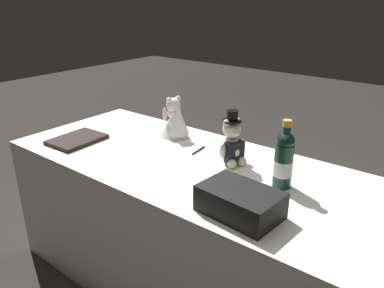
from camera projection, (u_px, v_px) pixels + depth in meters
The scene contains 8 objects.
ground_plane at pixel (192, 282), 2.17m from camera, with size 12.00×12.00×0.00m, color #2D2826.
reception_table at pixel (192, 226), 2.03m from camera, with size 2.00×0.83×0.75m, color white.
teddy_bear_groom at pixel (232, 143), 1.84m from camera, with size 0.14×0.14×0.27m.
teddy_bear_bride at pixel (175, 120), 2.20m from camera, with size 0.22×0.19×0.24m.
champagne_bottle at pixel (284, 159), 1.61m from camera, with size 0.08×0.08×0.31m.
signing_pen at pixel (198, 151), 2.02m from camera, with size 0.02×0.13×0.01m.
gift_case_black at pixel (240, 202), 1.43m from camera, with size 0.32×0.22×0.11m.
guestbook at pixel (77, 140), 2.16m from camera, with size 0.22×0.29×0.02m, color black.
Camera 1 is at (-1.06, 1.36, 1.54)m, focal length 35.47 mm.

